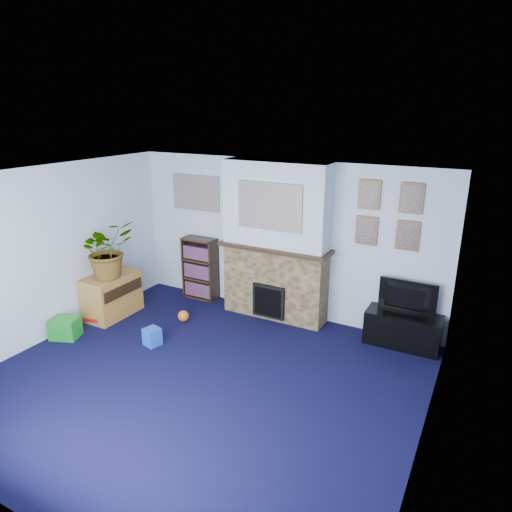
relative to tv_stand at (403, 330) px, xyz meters
The scene contains 26 objects.
floor 2.82m from the tv_stand, 133.85° to the right, with size 5.00×4.50×0.01m, color black.
ceiling 3.56m from the tv_stand, 133.85° to the right, with size 5.00×4.50×0.01m, color white.
wall_back 2.19m from the tv_stand, behind, with size 5.00×0.04×2.40m, color silver.
wall_front 4.80m from the tv_stand, 114.49° to the right, with size 5.00×0.04×2.40m, color silver.
wall_left 4.99m from the tv_stand, 155.48° to the right, with size 0.04×4.50×2.40m, color silver.
wall_right 2.32m from the tv_stand, 74.84° to the right, with size 0.04×4.50×2.40m, color silver.
chimney_breast 2.17m from the tv_stand, behind, with size 1.72×0.50×2.40m.
collage_main 2.50m from the tv_stand, behind, with size 1.00×0.03×0.68m, color gray.
collage_left 3.84m from the tv_stand, behind, with size 0.90×0.03×0.58m, color gray.
portrait_tl 1.90m from the tv_stand, 162.90° to the left, with size 0.30×0.03×0.40m, color brown.
portrait_tr 1.79m from the tv_stand, 116.57° to the left, with size 0.30×0.03×0.40m, color brown.
portrait_bl 1.45m from the tv_stand, 162.90° to the left, with size 0.30×0.03×0.40m, color brown.
portrait_br 1.29m from the tv_stand, 116.57° to the left, with size 0.30×0.03×0.40m, color brown.
tv_stand is the anchor object (origin of this frame).
television 0.46m from the tv_stand, 90.00° to the left, with size 0.77×0.10×0.44m, color black.
bookshelf 3.39m from the tv_stand, behind, with size 0.58×0.28×1.05m.
sideboard 4.35m from the tv_stand, 164.45° to the right, with size 0.48×0.86×0.67m, color #A67A35.
potted_plant 4.40m from the tv_stand, 163.64° to the right, with size 0.78×0.67×0.86m, color #26661E.
mantel_clock 2.24m from the tv_stand, behind, with size 0.10×0.06×0.15m, color gold.
mantel_candle 1.94m from the tv_stand, behind, with size 0.05×0.05×0.16m, color #B2BFC6.
mantel_teddy 2.73m from the tv_stand, behind, with size 0.12×0.12×0.12m, color gray.
mantel_can 1.63m from the tv_stand, behind, with size 0.06×0.06×0.12m, color blue.
green_crate 4.71m from the tv_stand, 154.43° to the right, with size 0.37×0.30×0.30m, color #198C26.
toy_ball 3.20m from the tv_stand, 164.94° to the right, with size 0.17×0.17×0.17m, color orange.
toy_block 3.43m from the tv_stand, 151.85° to the right, with size 0.20×0.20×0.24m, color blue.
toy_tube 4.52m from the tv_stand, 160.27° to the right, with size 0.16×0.16×0.33m, color red.
Camera 1 is at (2.83, -3.84, 3.13)m, focal length 32.00 mm.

